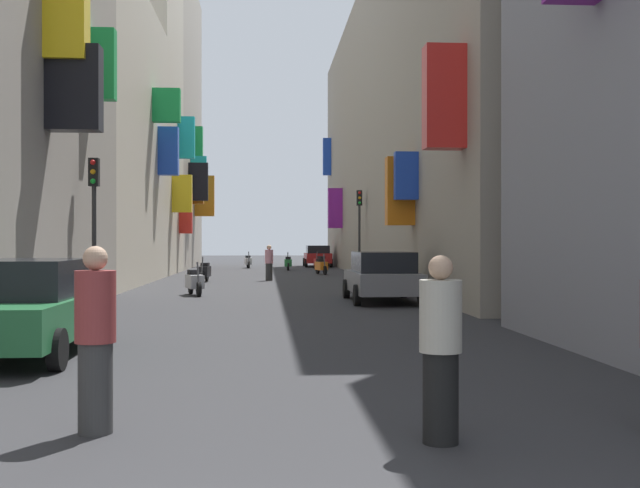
# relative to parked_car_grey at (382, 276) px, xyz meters

# --- Properties ---
(ground_plane) EXTENTS (140.00, 140.00, 0.00)m
(ground_plane) POSITION_rel_parked_car_grey_xyz_m (-3.50, 9.33, -0.78)
(ground_plane) COLOR #2D2D30
(building_left_mid_a) EXTENTS (7.22, 13.76, 12.29)m
(building_left_mid_a) POSITION_rel_parked_car_grey_xyz_m (-11.49, 10.53, 5.37)
(building_left_mid_a) COLOR #BCB29E
(building_left_mid_a) RESTS_ON ground
(building_left_mid_b) EXTENTS (7.06, 8.06, 18.87)m
(building_left_mid_b) POSITION_rel_parked_car_grey_xyz_m (-11.48, 21.43, 8.64)
(building_left_mid_b) COLOR #BCB29E
(building_left_mid_b) RESTS_ON ground
(building_left_mid_c) EXTENTS (7.38, 13.87, 20.10)m
(building_left_mid_c) POSITION_rel_parked_car_grey_xyz_m (-11.48, 32.39, 9.25)
(building_left_mid_c) COLOR #9E9384
(building_left_mid_c) RESTS_ON ground
(building_right_mid_b) EXTENTS (7.01, 44.61, 15.23)m
(building_right_mid_b) POSITION_rel_parked_car_grey_xyz_m (4.50, 17.02, 6.83)
(building_right_mid_b) COLOR #9E9384
(building_right_mid_b) RESTS_ON ground
(parked_car_grey) EXTENTS (2.02, 4.47, 1.49)m
(parked_car_grey) POSITION_rel_parked_car_grey_xyz_m (0.00, 0.00, 0.00)
(parked_car_grey) COLOR slate
(parked_car_grey) RESTS_ON ground
(parked_car_green) EXTENTS (1.90, 4.43, 1.51)m
(parked_car_green) POSITION_rel_parked_car_grey_xyz_m (-7.23, -10.60, 0.01)
(parked_car_green) COLOR #236638
(parked_car_green) RESTS_ON ground
(parked_car_red) EXTENTS (1.94, 4.30, 1.52)m
(parked_car_red) POSITION_rel_parked_car_grey_xyz_m (0.25, 32.77, 0.02)
(parked_car_red) COLOR #B21E1E
(parked_car_red) RESTS_ON ground
(scooter_red) EXTENTS (0.79, 1.78, 1.13)m
(scooter_red) POSITION_rel_parked_car_grey_xyz_m (0.09, 27.88, -0.32)
(scooter_red) COLOR red
(scooter_red) RESTS_ON ground
(scooter_black) EXTENTS (0.54, 1.81, 1.13)m
(scooter_black) POSITION_rel_parked_car_grey_xyz_m (-6.19, 11.99, -0.32)
(scooter_black) COLOR black
(scooter_black) RESTS_ON ground
(scooter_green) EXTENTS (0.44, 1.99, 1.13)m
(scooter_green) POSITION_rel_parked_car_grey_xyz_m (-2.05, 26.27, -0.32)
(scooter_green) COLOR #287F3D
(scooter_green) RESTS_ON ground
(scooter_orange) EXTENTS (0.68, 1.80, 1.13)m
(scooter_orange) POSITION_rel_parked_car_grey_xyz_m (-0.42, 19.78, -0.32)
(scooter_orange) COLOR orange
(scooter_orange) RESTS_ON ground
(scooter_silver) EXTENTS (0.74, 1.85, 1.13)m
(scooter_silver) POSITION_rel_parked_car_grey_xyz_m (-5.85, 3.24, -0.32)
(scooter_silver) COLOR #ADADB2
(scooter_silver) RESTS_ON ground
(scooter_white) EXTENTS (0.54, 1.91, 1.13)m
(scooter_white) POSITION_rel_parked_car_grey_xyz_m (-4.65, 30.45, -0.32)
(scooter_white) COLOR silver
(scooter_white) RESTS_ON ground
(pedestrian_near_left) EXTENTS (0.52, 0.52, 1.68)m
(pedestrian_near_left) POSITION_rel_parked_car_grey_xyz_m (-1.93, -16.34, 0.06)
(pedestrian_near_left) COLOR black
(pedestrian_near_left) RESTS_ON ground
(pedestrian_near_right) EXTENTS (0.49, 0.49, 1.65)m
(pedestrian_near_right) POSITION_rel_parked_car_grey_xyz_m (-3.31, 12.92, 0.04)
(pedestrian_near_right) COLOR #313131
(pedestrian_near_right) RESTS_ON ground
(pedestrian_mid_street) EXTENTS (0.43, 0.43, 1.76)m
(pedestrian_mid_street) POSITION_rel_parked_car_grey_xyz_m (-5.08, -15.75, 0.10)
(pedestrian_mid_street) COLOR #353535
(pedestrian_mid_street) RESTS_ON ground
(traffic_light_near_corner) EXTENTS (0.26, 0.34, 4.33)m
(traffic_light_near_corner) POSITION_rel_parked_car_grey_xyz_m (1.15, 15.26, 2.16)
(traffic_light_near_corner) COLOR #2D2D2D
(traffic_light_near_corner) RESTS_ON ground
(traffic_light_far_corner) EXTENTS (0.26, 0.34, 4.03)m
(traffic_light_far_corner) POSITION_rel_parked_car_grey_xyz_m (-8.06, -1.86, 1.98)
(traffic_light_far_corner) COLOR #2D2D2D
(traffic_light_far_corner) RESTS_ON ground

